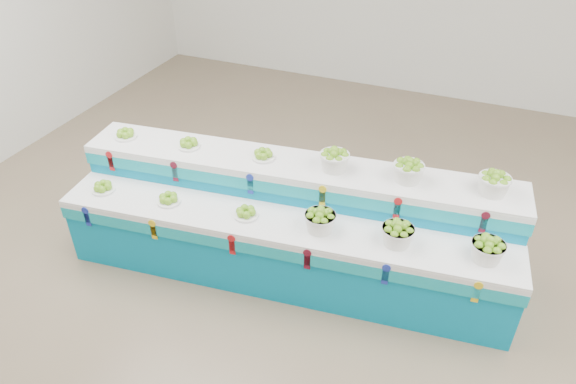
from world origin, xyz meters
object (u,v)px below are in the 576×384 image
at_px(plate_upper_mid, 189,143).
at_px(basket_upper_right, 494,183).
at_px(basket_lower_left, 320,220).
at_px(display_stand, 288,224).

distance_m(plate_upper_mid, basket_upper_right, 2.77).
bearing_deg(basket_lower_left, plate_upper_mid, 166.60).
relative_size(basket_lower_left, basket_upper_right, 1.00).
bearing_deg(basket_upper_right, plate_upper_mid, -173.63).
distance_m(display_stand, basket_lower_left, 0.54).
distance_m(display_stand, plate_upper_mid, 1.23).
bearing_deg(plate_upper_mid, basket_lower_left, -13.40).
bearing_deg(basket_lower_left, display_stand, 150.80).
bearing_deg(basket_lower_left, basket_upper_right, 27.00).
xyz_separation_m(basket_lower_left, basket_upper_right, (1.29, 0.66, 0.30)).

